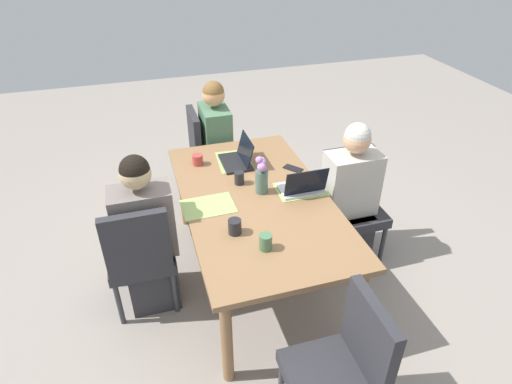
# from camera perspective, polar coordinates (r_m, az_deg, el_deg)

# --- Properties ---
(ground_plane) EXTENTS (10.00, 10.00, 0.00)m
(ground_plane) POSITION_cam_1_polar(r_m,az_deg,el_deg) (3.54, 0.00, -10.61)
(ground_plane) COLOR gray
(dining_table) EXTENTS (1.82, 1.01, 0.73)m
(dining_table) POSITION_cam_1_polar(r_m,az_deg,el_deg) (3.12, 0.00, -1.94)
(dining_table) COLOR olive
(dining_table) RESTS_ON ground_plane
(chair_near_left_near) EXTENTS (0.44, 0.44, 0.90)m
(chair_near_left_near) POSITION_cam_1_polar(r_m,az_deg,el_deg) (3.56, 12.28, -0.88)
(chair_near_left_near) COLOR #2D2D33
(chair_near_left_near) RESTS_ON ground_plane
(person_near_left_near) EXTENTS (0.36, 0.40, 1.19)m
(person_near_left_near) POSITION_cam_1_polar(r_m,az_deg,el_deg) (3.47, 12.01, -1.33)
(person_near_left_near) COLOR #2D2D33
(person_near_left_near) RESTS_ON ground_plane
(chair_far_left_mid) EXTENTS (0.44, 0.44, 0.90)m
(chair_far_left_mid) POSITION_cam_1_polar(r_m,az_deg,el_deg) (3.06, -15.02, -7.76)
(chair_far_left_mid) COLOR #2D2D33
(chair_far_left_mid) RESTS_ON ground_plane
(person_far_left_mid) EXTENTS (0.36, 0.40, 1.19)m
(person_far_left_mid) POSITION_cam_1_polar(r_m,az_deg,el_deg) (3.10, -14.09, -6.33)
(person_far_left_mid) COLOR #2D2D33
(person_far_left_mid) RESTS_ON ground_plane
(chair_head_right_left_far) EXTENTS (0.44, 0.44, 0.90)m
(chair_head_right_left_far) POSITION_cam_1_polar(r_m,az_deg,el_deg) (4.22, -6.35, 5.44)
(chair_head_right_left_far) COLOR #2D2D33
(chair_head_right_left_far) RESTS_ON ground_plane
(person_head_right_left_far) EXTENTS (0.40, 0.36, 1.19)m
(person_head_right_left_far) POSITION_cam_1_polar(r_m,az_deg,el_deg) (4.16, -5.20, 5.55)
(person_head_right_left_far) COLOR #2D2D33
(person_head_right_left_far) RESTS_ON ground_plane
(chair_head_left_right_near) EXTENTS (0.44, 0.44, 0.90)m
(chair_head_left_right_near) POSITION_cam_1_polar(r_m,az_deg,el_deg) (2.43, 11.56, -21.31)
(chair_head_left_right_near) COLOR #2D2D33
(chair_head_left_right_near) RESTS_ON ground_plane
(flower_vase) EXTENTS (0.12, 0.09, 0.29)m
(flower_vase) POSITION_cam_1_polar(r_m,az_deg,el_deg) (3.07, 0.74, 2.28)
(flower_vase) COLOR #4C6B60
(flower_vase) RESTS_ON dining_table
(placemat_near_left_near) EXTENTS (0.27, 0.37, 0.00)m
(placemat_near_left_near) POSITION_cam_1_polar(r_m,az_deg,el_deg) (3.19, 5.93, 0.35)
(placemat_near_left_near) COLOR #9EBC66
(placemat_near_left_near) RESTS_ON dining_table
(placemat_far_left_mid) EXTENTS (0.27, 0.36, 0.00)m
(placemat_far_left_mid) POSITION_cam_1_polar(r_m,az_deg,el_deg) (3.01, -6.30, -1.86)
(placemat_far_left_mid) COLOR #9EBC66
(placemat_far_left_mid) RESTS_ON dining_table
(placemat_head_right_left_far) EXTENTS (0.37, 0.28, 0.00)m
(placemat_head_right_left_far) POSITION_cam_1_polar(r_m,az_deg,el_deg) (3.53, -2.87, 4.06)
(placemat_head_right_left_far) COLOR #9EBC66
(placemat_head_right_left_far) RESTS_ON dining_table
(laptop_near_left_near) EXTENTS (0.22, 0.32, 0.21)m
(laptop_near_left_near) POSITION_cam_1_polar(r_m,az_deg,el_deg) (3.14, 6.13, 0.73)
(laptop_near_left_near) COLOR silver
(laptop_near_left_near) RESTS_ON dining_table
(laptop_head_right_left_far) EXTENTS (0.32, 0.22, 0.21)m
(laptop_head_right_left_far) POSITION_cam_1_polar(r_m,az_deg,el_deg) (3.49, -2.31, 4.45)
(laptop_head_right_left_far) COLOR black
(laptop_head_right_left_far) RESTS_ON dining_table
(coffee_mug_near_left) EXTENTS (0.08, 0.08, 0.10)m
(coffee_mug_near_left) POSITION_cam_1_polar(r_m,az_deg,el_deg) (2.61, 1.26, -6.56)
(coffee_mug_near_left) COLOR #47704C
(coffee_mug_near_left) RESTS_ON dining_table
(coffee_mug_near_right) EXTENTS (0.07, 0.07, 0.10)m
(coffee_mug_near_right) POSITION_cam_1_polar(r_m,az_deg,el_deg) (3.22, -2.21, 1.87)
(coffee_mug_near_right) COLOR #232328
(coffee_mug_near_right) RESTS_ON dining_table
(coffee_mug_centre_left) EXTENTS (0.08, 0.08, 0.09)m
(coffee_mug_centre_left) POSITION_cam_1_polar(r_m,az_deg,el_deg) (3.50, -7.66, 4.22)
(coffee_mug_centre_left) COLOR #AD3D38
(coffee_mug_centre_left) RESTS_ON dining_table
(coffee_mug_centre_right) EXTENTS (0.08, 0.08, 0.10)m
(coffee_mug_centre_right) POSITION_cam_1_polar(r_m,az_deg,el_deg) (2.73, -2.81, -4.56)
(coffee_mug_centre_right) COLOR #232328
(coffee_mug_centre_right) RESTS_ON dining_table
(phone_black) EXTENTS (0.16, 0.15, 0.01)m
(phone_black) POSITION_cam_1_polar(r_m,az_deg,el_deg) (3.44, 4.88, 3.09)
(phone_black) COLOR black
(phone_black) RESTS_ON dining_table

